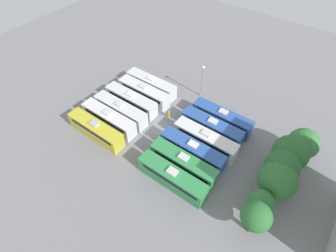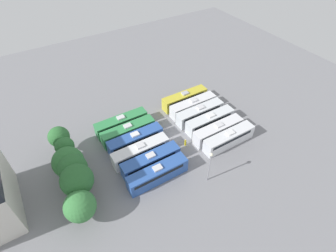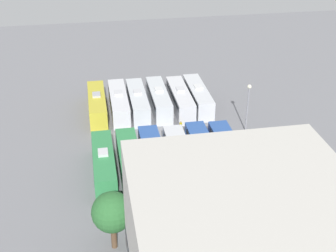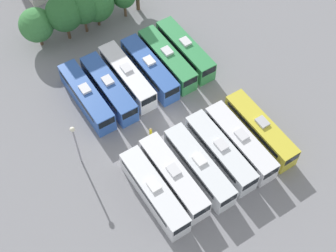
{
  "view_description": "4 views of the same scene",
  "coord_description": "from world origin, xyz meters",
  "px_view_note": "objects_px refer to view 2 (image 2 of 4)",
  "views": [
    {
      "loc": [
        25.33,
        20.47,
        36.15
      ],
      "look_at": [
        -0.57,
        1.34,
        1.37
      ],
      "focal_mm": 28.0,
      "sensor_mm": 36.0,
      "label": 1
    },
    {
      "loc": [
        -33.18,
        21.66,
        39.75
      ],
      "look_at": [
        1.87,
        0.19,
        1.55
      ],
      "focal_mm": 28.0,
      "sensor_mm": 36.0,
      "label": 2
    },
    {
      "loc": [
        8.34,
        56.55,
        33.18
      ],
      "look_at": [
        -1.6,
        -0.17,
        1.37
      ],
      "focal_mm": 50.0,
      "sensor_mm": 36.0,
      "label": 3
    },
    {
      "loc": [
        -19.96,
        -30.06,
        49.88
      ],
      "look_at": [
        -1.43,
        -1.45,
        1.53
      ],
      "focal_mm": 50.0,
      "sensor_mm": 36.0,
      "label": 4
    }
  ],
  "objects_px": {
    "bus_1": "(218,130)",
    "bus_4": "(193,106)",
    "bus_0": "(229,138)",
    "bus_9": "(135,140)",
    "bus_2": "(210,121)",
    "tree_0": "(80,206)",
    "light_pole": "(210,162)",
    "bus_11": "(121,123)",
    "bus_10": "(128,131)",
    "tree_5": "(59,137)",
    "tree_3": "(68,162)",
    "bus_7": "(151,161)",
    "tree_4": "(65,146)",
    "worker_person": "(185,142)",
    "bus_8": "(141,151)",
    "bus_3": "(200,113)",
    "tree_1": "(77,180)",
    "bus_6": "(158,173)",
    "tree_2": "(73,168)",
    "bus_5": "(185,98)"
  },
  "relations": [
    {
      "from": "tree_2",
      "to": "tree_3",
      "type": "height_order",
      "value": "tree_2"
    },
    {
      "from": "light_pole",
      "to": "tree_3",
      "type": "bearing_deg",
      "value": 56.83
    },
    {
      "from": "tree_3",
      "to": "bus_3",
      "type": "bearing_deg",
      "value": -87.94
    },
    {
      "from": "bus_5",
      "to": "tree_4",
      "type": "distance_m",
      "value": 29.28
    },
    {
      "from": "bus_8",
      "to": "tree_4",
      "type": "relative_size",
      "value": 2.04
    },
    {
      "from": "bus_0",
      "to": "tree_1",
      "type": "distance_m",
      "value": 29.92
    },
    {
      "from": "bus_2",
      "to": "tree_0",
      "type": "height_order",
      "value": "tree_0"
    },
    {
      "from": "bus_11",
      "to": "tree_4",
      "type": "relative_size",
      "value": 2.04
    },
    {
      "from": "bus_7",
      "to": "tree_5",
      "type": "height_order",
      "value": "tree_5"
    },
    {
      "from": "tree_4",
      "to": "tree_0",
      "type": "bearing_deg",
      "value": 174.15
    },
    {
      "from": "worker_person",
      "to": "tree_2",
      "type": "distance_m",
      "value": 22.14
    },
    {
      "from": "tree_4",
      "to": "bus_9",
      "type": "bearing_deg",
      "value": -105.05
    },
    {
      "from": "tree_1",
      "to": "bus_1",
      "type": "bearing_deg",
      "value": -90.97
    },
    {
      "from": "bus_0",
      "to": "worker_person",
      "type": "relative_size",
      "value": 6.7
    },
    {
      "from": "bus_2",
      "to": "bus_7",
      "type": "height_order",
      "value": "same"
    },
    {
      "from": "bus_2",
      "to": "bus_4",
      "type": "xyz_separation_m",
      "value": [
        6.25,
        0.09,
        0.0
      ]
    },
    {
      "from": "bus_5",
      "to": "light_pole",
      "type": "xyz_separation_m",
      "value": [
        -20.72,
        9.02,
        3.3
      ]
    },
    {
      "from": "bus_7",
      "to": "tree_5",
      "type": "distance_m",
      "value": 18.13
    },
    {
      "from": "bus_2",
      "to": "tree_0",
      "type": "bearing_deg",
      "value": 102.66
    },
    {
      "from": "tree_1",
      "to": "bus_2",
      "type": "bearing_deg",
      "value": -84.57
    },
    {
      "from": "bus_8",
      "to": "light_pole",
      "type": "relative_size",
      "value": 1.58
    },
    {
      "from": "bus_10",
      "to": "worker_person",
      "type": "distance_m",
      "value": 12.14
    },
    {
      "from": "bus_3",
      "to": "tree_4",
      "type": "distance_m",
      "value": 29.26
    },
    {
      "from": "light_pole",
      "to": "bus_4",
      "type": "bearing_deg",
      "value": -27.66
    },
    {
      "from": "tree_0",
      "to": "tree_1",
      "type": "bearing_deg",
      "value": -14.33
    },
    {
      "from": "bus_11",
      "to": "bus_2",
      "type": "bearing_deg",
      "value": -119.26
    },
    {
      "from": "light_pole",
      "to": "tree_5",
      "type": "relative_size",
      "value": 1.14
    },
    {
      "from": "bus_11",
      "to": "worker_person",
      "type": "distance_m",
      "value": 14.55
    },
    {
      "from": "bus_11",
      "to": "bus_10",
      "type": "bearing_deg",
      "value": -177.52
    },
    {
      "from": "bus_1",
      "to": "bus_2",
      "type": "relative_size",
      "value": 1.0
    },
    {
      "from": "bus_5",
      "to": "bus_9",
      "type": "distance_m",
      "value": 17.47
    },
    {
      "from": "worker_person",
      "to": "tree_0",
      "type": "bearing_deg",
      "value": 102.2
    },
    {
      "from": "bus_9",
      "to": "worker_person",
      "type": "relative_size",
      "value": 6.7
    },
    {
      "from": "bus_3",
      "to": "bus_9",
      "type": "relative_size",
      "value": 1.0
    },
    {
      "from": "bus_1",
      "to": "bus_4",
      "type": "height_order",
      "value": "same"
    },
    {
      "from": "bus_1",
      "to": "tree_4",
      "type": "distance_m",
      "value": 30.54
    },
    {
      "from": "tree_4",
      "to": "tree_5",
      "type": "xyz_separation_m",
      "value": [
        2.45,
        0.26,
        0.52
      ]
    },
    {
      "from": "bus_2",
      "to": "bus_11",
      "type": "xyz_separation_m",
      "value": [
        9.43,
        16.82,
        0.0
      ]
    },
    {
      "from": "bus_9",
      "to": "light_pole",
      "type": "bearing_deg",
      "value": -153.22
    },
    {
      "from": "tree_3",
      "to": "bus_6",
      "type": "bearing_deg",
      "value": -123.62
    },
    {
      "from": "bus_9",
      "to": "bus_11",
      "type": "bearing_deg",
      "value": 3.06
    },
    {
      "from": "tree_4",
      "to": "bus_1",
      "type": "bearing_deg",
      "value": -109.15
    },
    {
      "from": "bus_7",
      "to": "tree_3",
      "type": "relative_size",
      "value": 1.66
    },
    {
      "from": "bus_2",
      "to": "light_pole",
      "type": "bearing_deg",
      "value": 140.46
    },
    {
      "from": "bus_0",
      "to": "bus_6",
      "type": "height_order",
      "value": "same"
    },
    {
      "from": "bus_4",
      "to": "tree_4",
      "type": "distance_m",
      "value": 29.25
    },
    {
      "from": "bus_0",
      "to": "bus_2",
      "type": "relative_size",
      "value": 1.0
    },
    {
      "from": "bus_2",
      "to": "light_pole",
      "type": "height_order",
      "value": "light_pole"
    },
    {
      "from": "bus_6",
      "to": "bus_8",
      "type": "xyz_separation_m",
      "value": [
        6.29,
        0.16,
        0.0
      ]
    },
    {
      "from": "bus_0",
      "to": "bus_9",
      "type": "xyz_separation_m",
      "value": [
        9.5,
        16.44,
        0.0
      ]
    }
  ]
}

